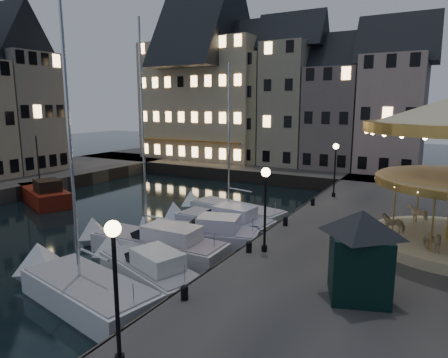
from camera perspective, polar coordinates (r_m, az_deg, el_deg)
The scene contains 28 objects.
ground at distance 23.43m, azimuth -11.99°, elevation -10.69°, with size 160.00×160.00×0.00m, color black.
quay_east at distance 23.60m, azimuth 26.46°, elevation -9.77°, with size 16.00×56.00×1.30m, color #474442.
quay_north at distance 50.31m, azimuth 2.19°, elevation 1.76°, with size 44.00×12.00×1.30m, color #474442.
quaywall_e at distance 25.11m, azimuth 7.82°, elevation -7.51°, with size 0.15×44.00×1.30m, color #47423A.
quaywall_n at distance 44.15m, azimuth 0.95°, elevation 0.51°, with size 48.00×0.15×1.30m, color #47423A.
streetlamp_a at distance 11.27m, azimuth -15.29°, elevation -12.84°, with size 0.44×0.44×4.17m.
streetlamp_b at distance 19.30m, azimuth 5.92°, elevation -2.64°, with size 0.44×0.44×4.17m.
streetlamp_c at distance 31.95m, azimuth 15.60°, elevation 2.32°, with size 0.44×0.44×4.17m.
bollard_a at distance 15.42m, azimuth -5.67°, elevation -15.73°, with size 0.30×0.30×0.57m.
bollard_b at distance 19.80m, azimuth 3.59°, elevation -9.57°, with size 0.30×0.30×0.57m.
bollard_c at distance 24.18m, azimuth 8.76°, elevation -5.89°, with size 0.30×0.30×0.57m.
bollard_d at distance 29.23m, azimuth 12.57°, elevation -3.12°, with size 0.30×0.30×0.57m.
townhouse_na at distance 57.48m, azimuth -7.24°, elevation 9.93°, with size 5.50×8.00×12.80m.
townhouse_nb at distance 54.42m, azimuth -2.55°, elevation 10.49°, with size 6.16×8.00×13.80m.
townhouse_nc at distance 51.49m, azimuth 3.29°, elevation 11.03°, with size 6.82×8.00×14.80m.
townhouse_nd at distance 49.25m, azimuth 9.44°, elevation 11.51°, with size 5.50×8.00×15.80m.
townhouse_ne at distance 47.66m, azimuth 15.64°, elevation 9.49°, with size 6.16×8.00×12.80m.
townhouse_nf at distance 46.58m, azimuth 23.01°, elevation 9.64°, with size 6.82×8.00×13.80m.
townhouse_wc at distance 48.87m, azimuth -27.31°, elevation 9.55°, with size 8.80×5.50×14.20m.
hotel_corner at distance 54.41m, azimuth -2.52°, elevation 12.07°, with size 17.60×9.00×16.80m.
motorboat_a at distance 18.93m, azimuth -19.67°, elevation -14.67°, with size 8.05×4.00×13.35m.
motorboat_b at distance 19.84m, azimuth -11.21°, elevation -12.71°, with size 7.25×4.21×2.15m.
motorboat_c at distance 23.07m, azimuth -10.16°, elevation -9.16°, with size 9.02×2.52×12.00m.
motorboat_d at distance 24.22m, azimuth -3.43°, elevation -8.14°, with size 7.30×4.02×2.15m.
motorboat_e at distance 26.78m, azimuth -0.69°, elevation -6.27°, with size 7.79×2.71×2.15m.
motorboat_f at distance 29.78m, azimuth 0.92°, elevation -4.74°, with size 8.57×3.72×11.34m.
red_fishing_boat at distance 37.78m, azimuth -24.29°, elevation -2.12°, with size 7.85×5.24×5.93m.
ticket_kiosk at distance 15.57m, azimuth 18.98°, elevation -8.12°, with size 3.28×3.28×3.84m.
Camera 1 is at (14.59, -16.27, 8.44)m, focal length 32.00 mm.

